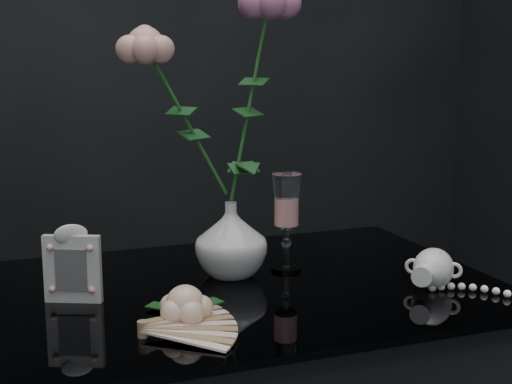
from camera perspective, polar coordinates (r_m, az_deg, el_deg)
name	(u,v)px	position (r m, az deg, el deg)	size (l,w,h in m)	color
vase	(231,239)	(1.23, -2.01, -3.81)	(0.13, 0.13, 0.13)	silver
wine_glass	(286,222)	(1.26, 2.45, -2.45)	(0.05, 0.05, 0.17)	white
picture_frame	(72,263)	(1.14, -14.48, -5.55)	(0.09, 0.07, 0.12)	silver
paper_fan	(143,327)	(1.00, -9.03, -10.66)	(0.26, 0.20, 0.03)	#F4E3C3
loose_rose	(185,305)	(1.03, -5.69, -8.99)	(0.13, 0.17, 0.06)	beige
pearl_jar	(433,266)	(1.22, 14.01, -5.80)	(0.23, 0.24, 0.07)	white
roses	(221,89)	(1.19, -2.83, 8.27)	(0.30, 0.12, 0.43)	#DE9A8D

